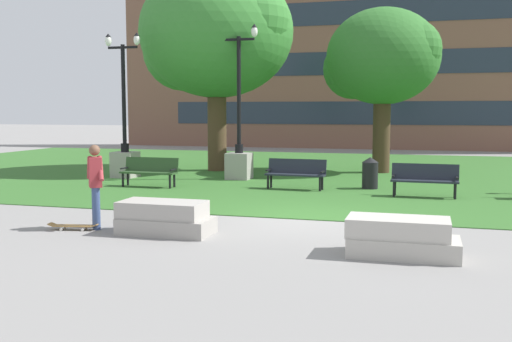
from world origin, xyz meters
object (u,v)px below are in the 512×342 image
(park_bench_near_left, at_px, (296,172))
(park_bench_near_right, at_px, (425,178))
(trash_bin, at_px, (370,173))
(skateboard, at_px, (74,226))
(park_bench_far_left, at_px, (150,170))
(concrete_block_left, at_px, (401,238))
(concrete_block_center, at_px, (165,218))
(lamp_post_right, at_px, (239,148))
(lamp_post_left, at_px, (125,148))
(person_skateboarder, at_px, (95,181))

(park_bench_near_left, xyz_separation_m, park_bench_near_right, (3.75, -0.60, 0.00))
(park_bench_near_left, height_order, trash_bin, trash_bin)
(trash_bin, bearing_deg, skateboard, -123.17)
(park_bench_far_left, xyz_separation_m, trash_bin, (6.65, 1.38, -0.04))
(skateboard, height_order, trash_bin, trash_bin)
(concrete_block_left, xyz_separation_m, skateboard, (-6.42, 0.42, -0.22))
(skateboard, relative_size, trash_bin, 1.08)
(concrete_block_center, bearing_deg, lamp_post_right, 98.38)
(concrete_block_center, height_order, trash_bin, trash_bin)
(lamp_post_left, distance_m, trash_bin, 8.67)
(person_skateboarder, bearing_deg, park_bench_near_right, 44.80)
(concrete_block_center, relative_size, skateboard, 1.74)
(concrete_block_left, relative_size, park_bench_far_left, 1.01)
(skateboard, height_order, lamp_post_left, lamp_post_left)
(concrete_block_left, height_order, park_bench_near_right, park_bench_near_right)
(concrete_block_left, bearing_deg, person_skateboarder, 173.81)
(park_bench_near_right, relative_size, park_bench_far_left, 1.00)
(park_bench_far_left, relative_size, lamp_post_right, 0.34)
(person_skateboarder, distance_m, trash_bin, 9.05)
(park_bench_near_left, distance_m, lamp_post_right, 3.23)
(trash_bin, bearing_deg, park_bench_near_right, -39.41)
(concrete_block_center, bearing_deg, skateboard, -175.27)
(park_bench_near_left, distance_m, lamp_post_left, 6.65)
(park_bench_near_right, xyz_separation_m, lamp_post_left, (-10.23, 2.03, 0.50))
(concrete_block_center, relative_size, lamp_post_left, 0.36)
(person_skateboarder, relative_size, park_bench_far_left, 0.95)
(skateboard, bearing_deg, trash_bin, 56.83)
(park_bench_near_left, xyz_separation_m, lamp_post_right, (-2.44, 2.04, 0.54))
(lamp_post_left, xyz_separation_m, lamp_post_right, (4.04, 0.61, 0.04))
(concrete_block_left, bearing_deg, park_bench_near_left, 114.07)
(park_bench_near_left, bearing_deg, park_bench_far_left, -171.63)
(park_bench_near_right, height_order, park_bench_far_left, same)
(concrete_block_left, height_order, lamp_post_left, lamp_post_left)
(park_bench_near_left, height_order, park_bench_far_left, same)
(concrete_block_left, relative_size, park_bench_near_left, 1.00)
(concrete_block_center, height_order, person_skateboarder, person_skateboarder)
(concrete_block_center, bearing_deg, park_bench_near_left, 81.07)
(concrete_block_left, distance_m, park_bench_far_left, 10.53)
(park_bench_far_left, distance_m, trash_bin, 6.79)
(park_bench_near_left, distance_m, park_bench_far_left, 4.56)
(skateboard, bearing_deg, park_bench_near_right, 44.22)
(concrete_block_left, bearing_deg, park_bench_near_right, 87.15)
(concrete_block_left, relative_size, lamp_post_left, 0.36)
(person_skateboarder, xyz_separation_m, park_bench_near_left, (2.65, 6.95, -0.43))
(skateboard, bearing_deg, concrete_block_center, 4.73)
(person_skateboarder, bearing_deg, trash_bin, 57.99)
(person_skateboarder, distance_m, lamp_post_left, 9.21)
(park_bench_far_left, bearing_deg, park_bench_near_left, 8.37)
(person_skateboarder, xyz_separation_m, lamp_post_right, (0.21, 8.99, 0.11))
(person_skateboarder, relative_size, lamp_post_left, 0.34)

